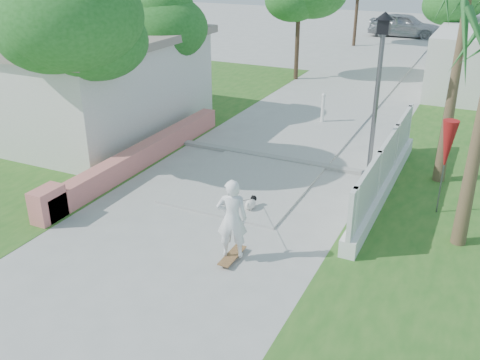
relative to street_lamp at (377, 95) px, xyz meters
The scene contains 17 objects.
ground 6.67m from the street_lamp, 117.80° to the right, with size 90.00×90.00×0.00m, color #B7B7B2.
path_strip 14.98m from the street_lamp, 101.31° to the left, with size 3.20×36.00×0.06m, color #B7B7B2.
curb 3.78m from the street_lamp, behind, with size 6.50×0.25×0.10m, color #999993.
grass_left 10.49m from the street_lamp, 165.83° to the left, with size 8.00×20.00×0.01m, color #28621F.
pink_wall 6.83m from the street_lamp, 162.57° to the right, with size 0.45×8.20×0.80m.
house_left 10.94m from the street_lamp, behind, with size 8.40×7.40×3.23m.
lattice_fence 2.01m from the street_lamp, 44.82° to the right, with size 0.35×7.00×1.50m.
street_lamp is the anchor object (origin of this frame).
bollard 5.56m from the street_lamp, 120.96° to the left, with size 0.14×0.14×1.09m.
patio_umbrella 2.27m from the street_lamp, 27.76° to the right, with size 0.36×0.36×2.30m.
tree_left_near 7.92m from the street_lamp, 161.15° to the right, with size 3.60×3.60×5.28m.
tree_left_mid 8.96m from the street_lamp, 160.42° to the left, with size 3.20×3.20×4.85m.
tree_path_right 14.52m from the street_lamp, 88.74° to the left, with size 3.00×3.00×4.79m.
palm_far 2.85m from the street_lamp, 30.47° to the left, with size 1.80×1.80×5.30m.
skateboarder 4.93m from the street_lamp, 113.43° to the right, with size 0.92×2.76×1.78m.
dog 4.21m from the street_lamp, 127.37° to the right, with size 0.23×0.51×0.35m.
parked_car 25.45m from the street_lamp, 97.84° to the left, with size 1.90×4.71×1.61m, color #ACAFB4.
Camera 1 is at (5.46, -7.83, 5.93)m, focal length 40.00 mm.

